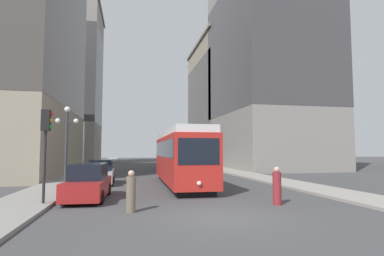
{
  "coord_description": "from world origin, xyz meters",
  "views": [
    {
      "loc": [
        -3.43,
        -11.11,
        2.48
      ],
      "look_at": [
        0.07,
        5.99,
        3.77
      ],
      "focal_mm": 28.73,
      "sensor_mm": 36.0,
      "label": 1
    }
  ],
  "objects_px": {
    "transit_bus": "(180,155)",
    "parked_car_left_mid": "(88,183)",
    "streetcar": "(181,156)",
    "lamp_post_left_near": "(67,134)",
    "pedestrian_crossing_far": "(131,193)",
    "traffic_light_near_left": "(46,131)",
    "pedestrian_crossing_near": "(277,187)",
    "parked_car_left_near": "(101,173)"
  },
  "relations": [
    {
      "from": "pedestrian_crossing_far",
      "to": "streetcar",
      "type": "bearing_deg",
      "value": -26.77
    },
    {
      "from": "parked_car_left_near",
      "to": "pedestrian_crossing_far",
      "type": "relative_size",
      "value": 2.54
    },
    {
      "from": "transit_bus",
      "to": "parked_car_left_mid",
      "type": "bearing_deg",
      "value": -111.56
    },
    {
      "from": "pedestrian_crossing_far",
      "to": "parked_car_left_mid",
      "type": "bearing_deg",
      "value": 23.7
    },
    {
      "from": "pedestrian_crossing_far",
      "to": "lamp_post_left_near",
      "type": "relative_size",
      "value": 0.33
    },
    {
      "from": "traffic_light_near_left",
      "to": "pedestrian_crossing_far",
      "type": "bearing_deg",
      "value": -28.85
    },
    {
      "from": "parked_car_left_mid",
      "to": "parked_car_left_near",
      "type": "bearing_deg",
      "value": 92.81
    },
    {
      "from": "parked_car_left_near",
      "to": "pedestrian_crossing_near",
      "type": "xyz_separation_m",
      "value": [
        8.71,
        -10.6,
        -0.03
      ]
    },
    {
      "from": "transit_bus",
      "to": "lamp_post_left_near",
      "type": "bearing_deg",
      "value": -120.16
    },
    {
      "from": "parked_car_left_mid",
      "to": "pedestrian_crossing_far",
      "type": "xyz_separation_m",
      "value": [
        2.11,
        -3.8,
        -0.06
      ]
    },
    {
      "from": "transit_bus",
      "to": "parked_car_left_mid",
      "type": "relative_size",
      "value": 2.25
    },
    {
      "from": "pedestrian_crossing_near",
      "to": "pedestrian_crossing_far",
      "type": "height_order",
      "value": "pedestrian_crossing_near"
    },
    {
      "from": "traffic_light_near_left",
      "to": "lamp_post_left_near",
      "type": "distance_m",
      "value": 5.82
    },
    {
      "from": "parked_car_left_mid",
      "to": "transit_bus",
      "type": "bearing_deg",
      "value": 72.33
    },
    {
      "from": "parked_car_left_mid",
      "to": "traffic_light_near_left",
      "type": "bearing_deg",
      "value": -131.85
    },
    {
      "from": "streetcar",
      "to": "lamp_post_left_near",
      "type": "xyz_separation_m",
      "value": [
        -7.58,
        -1.21,
        1.46
      ]
    },
    {
      "from": "pedestrian_crossing_far",
      "to": "traffic_light_near_left",
      "type": "distance_m",
      "value": 5.05
    },
    {
      "from": "parked_car_left_near",
      "to": "parked_car_left_mid",
      "type": "distance_m",
      "value": 7.19
    },
    {
      "from": "parked_car_left_near",
      "to": "traffic_light_near_left",
      "type": "height_order",
      "value": "traffic_light_near_left"
    },
    {
      "from": "parked_car_left_mid",
      "to": "traffic_light_near_left",
      "type": "relative_size",
      "value": 1.18
    },
    {
      "from": "pedestrian_crossing_near",
      "to": "lamp_post_left_near",
      "type": "bearing_deg",
      "value": -103.72
    },
    {
      "from": "parked_car_left_near",
      "to": "parked_car_left_mid",
      "type": "height_order",
      "value": "same"
    },
    {
      "from": "streetcar",
      "to": "lamp_post_left_near",
      "type": "distance_m",
      "value": 7.81
    },
    {
      "from": "pedestrian_crossing_near",
      "to": "traffic_light_near_left",
      "type": "distance_m",
      "value": 10.84
    },
    {
      "from": "pedestrian_crossing_near",
      "to": "lamp_post_left_near",
      "type": "xyz_separation_m",
      "value": [
        -10.61,
        7.51,
        2.74
      ]
    },
    {
      "from": "transit_bus",
      "to": "parked_car_left_near",
      "type": "xyz_separation_m",
      "value": [
        -8.55,
        -15.71,
        -1.1
      ]
    },
    {
      "from": "streetcar",
      "to": "traffic_light_near_left",
      "type": "height_order",
      "value": "traffic_light_near_left"
    },
    {
      "from": "transit_bus",
      "to": "parked_car_left_near",
      "type": "distance_m",
      "value": 17.92
    },
    {
      "from": "lamp_post_left_near",
      "to": "traffic_light_near_left",
      "type": "bearing_deg",
      "value": -87.86
    },
    {
      "from": "pedestrian_crossing_far",
      "to": "traffic_light_near_left",
      "type": "xyz_separation_m",
      "value": [
        -3.8,
        2.09,
        2.59
      ]
    },
    {
      "from": "traffic_light_near_left",
      "to": "transit_bus",
      "type": "bearing_deg",
      "value": 67.43
    },
    {
      "from": "transit_bus",
      "to": "pedestrian_crossing_near",
      "type": "xyz_separation_m",
      "value": [
        0.17,
        -26.31,
        -1.13
      ]
    },
    {
      "from": "parked_car_left_mid",
      "to": "traffic_light_near_left",
      "type": "height_order",
      "value": "traffic_light_near_left"
    },
    {
      "from": "transit_bus",
      "to": "pedestrian_crossing_far",
      "type": "height_order",
      "value": "transit_bus"
    },
    {
      "from": "streetcar",
      "to": "pedestrian_crossing_near",
      "type": "height_order",
      "value": "streetcar"
    },
    {
      "from": "streetcar",
      "to": "pedestrian_crossing_near",
      "type": "relative_size",
      "value": 7.34
    },
    {
      "from": "transit_bus",
      "to": "traffic_light_near_left",
      "type": "xyz_separation_m",
      "value": [
        -10.23,
        -24.61,
        1.42
      ]
    },
    {
      "from": "streetcar",
      "to": "transit_bus",
      "type": "distance_m",
      "value": 17.82
    },
    {
      "from": "streetcar",
      "to": "pedestrian_crossing_near",
      "type": "bearing_deg",
      "value": -69.9
    },
    {
      "from": "streetcar",
      "to": "traffic_light_near_left",
      "type": "relative_size",
      "value": 3.07
    },
    {
      "from": "pedestrian_crossing_far",
      "to": "lamp_post_left_near",
      "type": "xyz_separation_m",
      "value": [
        -4.02,
        7.9,
        2.77
      ]
    },
    {
      "from": "parked_car_left_near",
      "to": "pedestrian_crossing_near",
      "type": "relative_size",
      "value": 2.45
    }
  ]
}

